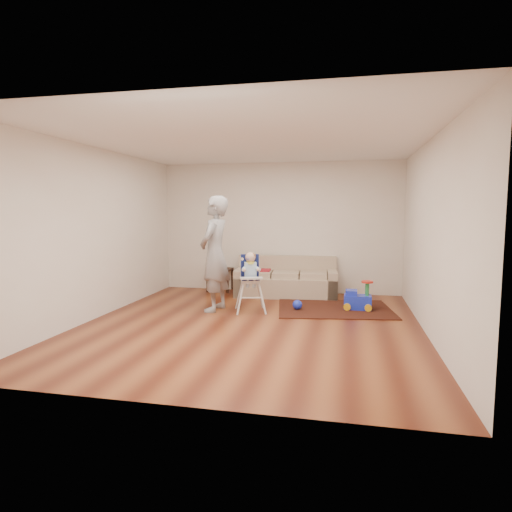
% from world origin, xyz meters
% --- Properties ---
extents(ground, '(5.50, 5.50, 0.00)m').
position_xyz_m(ground, '(0.00, 0.00, 0.00)').
color(ground, '#4F1C0E').
rests_on(ground, ground).
extents(room_envelope, '(5.04, 5.52, 2.72)m').
position_xyz_m(room_envelope, '(0.00, 0.53, 1.88)').
color(room_envelope, beige).
rests_on(room_envelope, ground).
extents(sofa, '(2.06, 0.96, 0.78)m').
position_xyz_m(sofa, '(0.21, 2.30, 0.39)').
color(sofa, tan).
rests_on(sofa, ground).
extents(side_table, '(0.48, 0.48, 0.48)m').
position_xyz_m(side_table, '(-1.24, 2.54, 0.24)').
color(side_table, black).
rests_on(side_table, ground).
extents(area_rug, '(2.12, 1.72, 0.02)m').
position_xyz_m(area_rug, '(1.21, 1.30, 0.01)').
color(area_rug, black).
rests_on(area_rug, ground).
extents(ride_on_toy, '(0.46, 0.33, 0.50)m').
position_xyz_m(ride_on_toy, '(1.60, 1.34, 0.27)').
color(ride_on_toy, '#1B2FCE').
rests_on(ride_on_toy, area_rug).
extents(toy_ball, '(0.17, 0.17, 0.17)m').
position_xyz_m(toy_ball, '(0.58, 1.08, 0.10)').
color(toy_ball, '#1B2FCE').
rests_on(toy_ball, area_rug).
extents(high_chair, '(0.59, 0.59, 1.02)m').
position_xyz_m(high_chair, '(-0.19, 0.84, 0.49)').
color(high_chair, silver).
rests_on(high_chair, ground).
extents(adult, '(0.55, 0.76, 1.96)m').
position_xyz_m(adult, '(-0.80, 0.78, 0.98)').
color(adult, gray).
rests_on(adult, ground).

